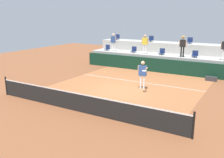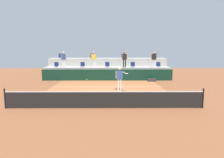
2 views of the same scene
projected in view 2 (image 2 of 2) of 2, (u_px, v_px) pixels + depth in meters
ground_plane at (106, 93)px, 15.03m from camera, size 40.00×40.00×0.00m
court_inner_paint at (106, 90)px, 16.02m from camera, size 9.00×10.00×0.01m
court_service_line at (107, 87)px, 17.41m from camera, size 9.00×0.06×0.00m
tennis_net at (104, 99)px, 11.00m from camera, size 10.48×0.08×1.07m
sponsor_backboard at (107, 75)px, 20.89m from camera, size 13.00×0.16×1.10m
seating_tier_lower at (107, 73)px, 22.17m from camera, size 13.00×1.80×1.25m
seating_tier_upper at (108, 67)px, 23.89m from camera, size 13.00×1.80×2.10m
stadium_chair_lower_far_left at (56, 65)px, 21.95m from camera, size 0.44×0.40×0.52m
stadium_chair_lower_left at (83, 65)px, 21.97m from camera, size 0.44×0.40×0.52m
stadium_chair_lower_center at (107, 65)px, 21.99m from camera, size 0.44×0.40×0.52m
stadium_chair_lower_right at (133, 65)px, 22.00m from camera, size 0.44×0.40×0.52m
stadium_chair_lower_far_right at (158, 65)px, 22.02m from camera, size 0.44×0.40×0.52m
stadium_chair_upper_far_left at (61, 56)px, 23.62m from camera, size 0.44×0.40×0.52m
stadium_chair_upper_left at (92, 56)px, 23.64m from camera, size 0.44×0.40×0.52m
stadium_chair_upper_right at (123, 56)px, 23.66m from camera, size 0.44×0.40×0.52m
stadium_chair_upper_far_right at (155, 56)px, 23.68m from camera, size 0.44×0.40×0.52m
tennis_player at (120, 76)px, 15.80m from camera, size 0.94×1.17×1.76m
spectator_leaning_on_rail at (64, 58)px, 21.47m from camera, size 0.58×0.24×1.62m
spectator_in_grey at (94, 58)px, 21.49m from camera, size 0.58×0.26×1.62m
spectator_with_hat at (125, 57)px, 21.51m from camera, size 0.57×0.39×1.66m
spectator_in_white at (154, 58)px, 21.53m from camera, size 0.57×0.26×1.62m
tennis_ball at (87, 79)px, 15.43m from camera, size 0.07×0.07×0.07m
equipment_bag at (152, 80)px, 20.24m from camera, size 0.76×0.28×0.30m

